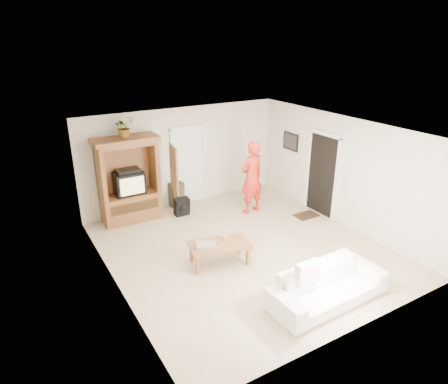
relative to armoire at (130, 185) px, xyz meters
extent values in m
plane|color=tan|center=(1.58, -2.66, -0.91)|extent=(6.00, 6.00, 0.00)
plane|color=white|center=(1.58, -2.66, 1.69)|extent=(6.00, 6.00, 0.00)
plane|color=silver|center=(1.58, 0.34, 0.39)|extent=(5.50, 0.00, 5.50)
plane|color=silver|center=(1.58, -5.66, 0.39)|extent=(5.50, 0.00, 5.50)
plane|color=silver|center=(-1.17, -2.66, 0.39)|extent=(0.00, 6.00, 6.00)
plane|color=silver|center=(4.33, -2.66, 0.39)|extent=(0.00, 6.00, 6.00)
cube|color=brown|center=(-0.02, -0.01, -0.56)|extent=(1.40, 0.60, 0.70)
cube|color=brown|center=(-0.67, -0.01, 0.39)|extent=(0.10, 0.60, 1.20)
cube|color=brown|center=(0.63, -0.01, 0.39)|extent=(0.10, 0.60, 1.20)
cube|color=brown|center=(-0.02, 0.26, 0.39)|extent=(1.40, 0.06, 1.20)
cube|color=brown|center=(-0.02, -0.01, 1.04)|extent=(1.40, 0.60, 0.10)
cube|color=brown|center=(-0.02, -0.01, 1.14)|extent=(1.52, 0.68, 0.10)
cube|color=brown|center=(0.96, -0.48, 0.39)|extent=(0.16, 0.67, 1.15)
cube|color=black|center=(-0.02, 0.02, 0.07)|extent=(0.70, 0.52, 0.55)
cube|color=tan|center=(-0.02, -0.25, 0.07)|extent=(0.58, 0.02, 0.42)
cube|color=black|center=(-0.02, -0.01, 0.38)|extent=(0.55, 0.35, 0.08)
cube|color=olive|center=(-0.02, -0.30, -0.46)|extent=(1.19, 0.03, 0.25)
cube|color=white|center=(1.73, 0.31, 0.11)|extent=(0.85, 0.05, 2.04)
cube|color=black|center=(4.30, -2.06, 0.11)|extent=(0.05, 0.90, 2.04)
cube|color=black|center=(4.31, -0.76, 0.69)|extent=(0.03, 0.60, 0.48)
cube|color=#382316|center=(3.88, -2.06, -0.90)|extent=(0.60, 0.40, 0.02)
imported|color=#4C7238|center=(-0.02, -0.03, 1.44)|extent=(0.54, 0.50, 0.50)
imported|color=red|center=(2.80, -1.12, 0.03)|extent=(0.74, 0.54, 1.88)
imported|color=white|center=(1.82, -4.91, -0.59)|extent=(2.18, 0.90, 0.63)
cube|color=olive|center=(0.84, -2.88, -0.50)|extent=(1.30, 0.89, 0.06)
cube|color=olive|center=(0.28, -3.01, -0.72)|extent=(0.08, 0.08, 0.38)
cube|color=olive|center=(0.38, -2.53, -0.72)|extent=(0.08, 0.08, 0.38)
cube|color=olive|center=(1.29, -3.24, -0.72)|extent=(0.08, 0.08, 0.38)
cube|color=olive|center=(1.40, -2.75, -0.72)|extent=(0.08, 0.08, 0.38)
cube|color=#FF5854|center=(0.54, -2.88, -0.43)|extent=(0.47, 0.42, 0.08)
cylinder|color=tan|center=(1.00, -2.83, -0.42)|extent=(0.08, 0.08, 0.10)
camera|label=1|loc=(-2.64, -8.95, 3.44)|focal=32.00mm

